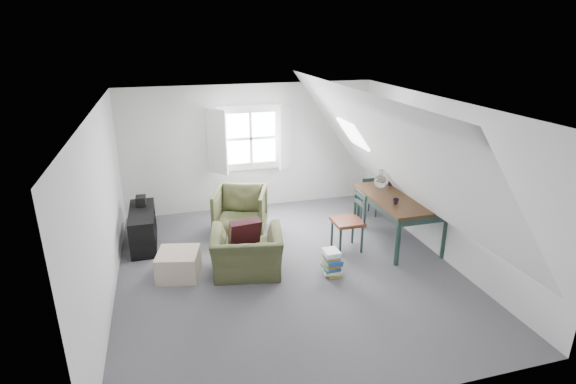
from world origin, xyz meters
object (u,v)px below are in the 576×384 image
object	(u,v)px
ottoman	(179,264)
dining_chair_near	(350,220)
magazine_stack	(332,263)
armchair_far	(241,232)
dining_chair_far	(367,195)
dining_table	(400,202)
armchair_near	(248,273)
media_shelf	(143,230)

from	to	relation	value
ottoman	dining_chair_near	world-z (taller)	dining_chair_near
magazine_stack	armchair_far	bearing A→B (deg)	119.71
ottoman	dining_chair_far	xyz separation A→B (m)	(3.67, 1.37, 0.24)
ottoman	dining_table	world-z (taller)	dining_table
dining_chair_far	dining_chair_near	size ratio (longest dim) A/B	0.83
armchair_near	ottoman	world-z (taller)	ottoman
dining_table	dining_chair_far	world-z (taller)	dining_table
dining_chair_far	ottoman	bearing A→B (deg)	36.34
armchair_near	magazine_stack	xyz separation A→B (m)	(1.21, -0.38, 0.19)
dining_chair_near	dining_chair_far	bearing A→B (deg)	165.98
dining_chair_far	magazine_stack	distance (m)	2.43
dining_table	media_shelf	bearing A→B (deg)	165.52
ottoman	media_shelf	size ratio (longest dim) A/B	0.49
armchair_far	magazine_stack	world-z (taller)	armchair_far
armchair_near	media_shelf	size ratio (longest dim) A/B	0.86
armchair_near	ottoman	xyz separation A→B (m)	(-1.00, 0.19, 0.20)
armchair_near	dining_chair_far	world-z (taller)	dining_chair_far
ottoman	dining_chair_far	distance (m)	3.92
magazine_stack	dining_chair_far	bearing A→B (deg)	53.12
armchair_near	dining_chair_near	size ratio (longest dim) A/B	1.04
armchair_far	dining_chair_near	bearing A→B (deg)	-16.44
ottoman	magazine_stack	size ratio (longest dim) A/B	1.52
media_shelf	magazine_stack	distance (m)	3.26
armchair_near	magazine_stack	distance (m)	1.29
media_shelf	magazine_stack	xyz separation A→B (m)	(2.73, -1.77, -0.08)
dining_chair_far	magazine_stack	bearing A→B (deg)	69.02
armchair_near	armchair_far	xyz separation A→B (m)	(0.16, 1.46, 0.00)
ottoman	magazine_stack	world-z (taller)	ottoman
media_shelf	dining_table	bearing A→B (deg)	-16.28
armchair_far	dining_chair_near	distance (m)	2.05
dining_table	dining_chair_far	size ratio (longest dim) A/B	2.02
armchair_near	media_shelf	world-z (taller)	media_shelf
dining_chair_far	magazine_stack	size ratio (longest dim) A/B	2.14
armchair_far	dining_chair_far	distance (m)	2.54
ottoman	magazine_stack	bearing A→B (deg)	-14.44
armchair_far	magazine_stack	bearing A→B (deg)	-41.59
ottoman	armchair_far	bearing A→B (deg)	47.60
dining_chair_near	media_shelf	bearing A→B (deg)	-86.28
ottoman	dining_table	distance (m)	3.74
armchair_far	magazine_stack	distance (m)	2.13
dining_table	dining_chair_far	bearing A→B (deg)	90.71
armchair_near	dining_chair_near	xyz separation A→B (m)	(1.78, 0.32, 0.52)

